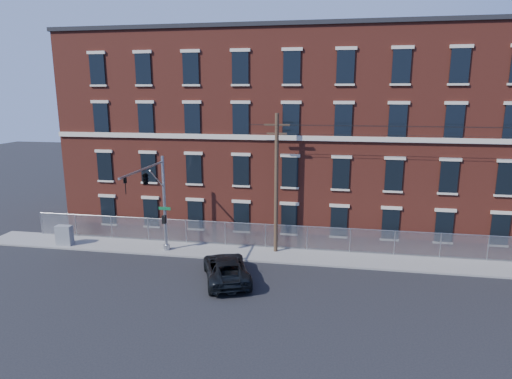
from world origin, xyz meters
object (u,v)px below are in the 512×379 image
at_px(traffic_signal_mast, 150,187).
at_px(pickup_truck, 226,268).
at_px(utility_pole_near, 276,181).
at_px(utility_cabinet, 64,235).

bearing_deg(traffic_signal_mast, pickup_truck, -18.47).
xyz_separation_m(utility_pole_near, pickup_truck, (-2.44, -5.28, -4.57)).
height_order(traffic_signal_mast, pickup_truck, traffic_signal_mast).
height_order(pickup_truck, utility_cabinet, utility_cabinet).
xyz_separation_m(pickup_truck, utility_cabinet, (-13.62, 3.88, 0.11)).
distance_m(traffic_signal_mast, utility_cabinet, 9.46).
relative_size(pickup_truck, utility_cabinet, 3.66).
relative_size(utility_pole_near, utility_cabinet, 6.61).
xyz_separation_m(utility_pole_near, utility_cabinet, (-16.06, -1.40, -4.46)).
xyz_separation_m(traffic_signal_mast, pickup_truck, (5.56, -1.86, -4.62)).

